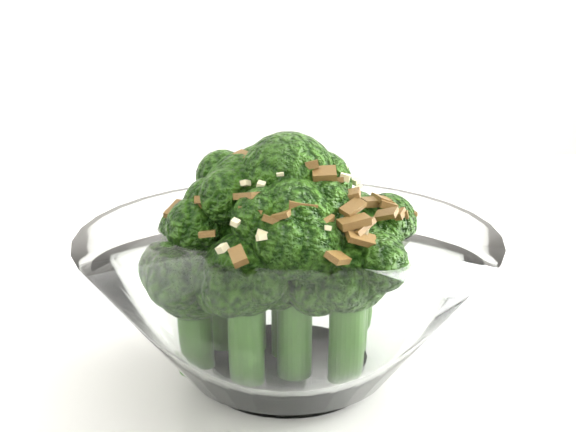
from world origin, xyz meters
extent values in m
cube|color=white|center=(0.07, 0.00, 0.73)|extent=(1.20, 0.80, 0.04)
cylinder|color=white|center=(0.08, -0.16, 0.75)|extent=(0.10, 0.10, 0.01)
cylinder|color=#2C5917|center=(0.12, -0.16, 0.80)|extent=(0.02, 0.02, 0.07)
sphere|color=#285710|center=(0.12, -0.16, 0.84)|extent=(0.05, 0.05, 0.05)
cylinder|color=#2C5917|center=(0.04, -0.14, 0.79)|extent=(0.02, 0.02, 0.06)
sphere|color=#285710|center=(0.04, -0.14, 0.84)|extent=(0.05, 0.05, 0.05)
cylinder|color=#2C5917|center=(0.02, -0.17, 0.79)|extent=(0.02, 0.02, 0.04)
sphere|color=#285710|center=(0.02, -0.17, 0.82)|extent=(0.05, 0.05, 0.05)
cylinder|color=#2C5917|center=(0.13, -0.13, 0.79)|extent=(0.02, 0.02, 0.05)
sphere|color=#285710|center=(0.13, -0.13, 0.82)|extent=(0.04, 0.04, 0.04)
cylinder|color=#2C5917|center=(0.06, -0.15, 0.81)|extent=(0.02, 0.02, 0.08)
sphere|color=#285710|center=(0.06, -0.15, 0.86)|extent=(0.06, 0.06, 0.06)
cylinder|color=#2C5917|center=(0.08, -0.16, 0.81)|extent=(0.02, 0.02, 0.10)
sphere|color=#285710|center=(0.08, -0.16, 0.87)|extent=(0.06, 0.06, 0.06)
cylinder|color=#2C5917|center=(0.08, -0.19, 0.80)|extent=(0.02, 0.02, 0.08)
sphere|color=#285710|center=(0.08, -0.19, 0.86)|extent=(0.05, 0.05, 0.05)
cylinder|color=#2C5917|center=(0.09, -0.11, 0.79)|extent=(0.02, 0.02, 0.05)
sphere|color=#285710|center=(0.09, -0.11, 0.82)|extent=(0.04, 0.04, 0.04)
cylinder|color=#2C5917|center=(0.11, -0.20, 0.79)|extent=(0.02, 0.02, 0.06)
sphere|color=#285710|center=(0.11, -0.20, 0.83)|extent=(0.05, 0.05, 0.05)
cylinder|color=#2C5917|center=(0.05, -0.19, 0.79)|extent=(0.02, 0.02, 0.06)
sphere|color=#285710|center=(0.05, -0.19, 0.83)|extent=(0.05, 0.05, 0.05)
cube|color=olive|center=(0.02, -0.15, 0.86)|extent=(0.02, 0.02, 0.01)
cube|color=olive|center=(0.11, -0.20, 0.87)|extent=(0.02, 0.01, 0.01)
cube|color=olive|center=(0.06, -0.15, 0.89)|extent=(0.01, 0.02, 0.01)
cube|color=olive|center=(0.11, -0.21, 0.86)|extent=(0.02, 0.02, 0.01)
cube|color=olive|center=(0.05, -0.13, 0.87)|extent=(0.02, 0.01, 0.01)
cube|color=olive|center=(0.06, -0.10, 0.86)|extent=(0.02, 0.02, 0.01)
cube|color=olive|center=(0.09, -0.13, 0.88)|extent=(0.01, 0.02, 0.01)
cube|color=olive|center=(0.11, -0.19, 0.87)|extent=(0.02, 0.01, 0.01)
cube|color=olive|center=(0.09, -0.21, 0.86)|extent=(0.01, 0.02, 0.01)
cube|color=olive|center=(0.02, -0.13, 0.85)|extent=(0.02, 0.02, 0.01)
cube|color=olive|center=(0.11, -0.21, 0.86)|extent=(0.02, 0.01, 0.01)
cube|color=olive|center=(0.14, -0.17, 0.85)|extent=(0.02, 0.01, 0.01)
cube|color=olive|center=(0.14, -0.17, 0.86)|extent=(0.02, 0.02, 0.01)
cube|color=olive|center=(0.08, -0.12, 0.87)|extent=(0.02, 0.02, 0.01)
cube|color=olive|center=(0.06, -0.19, 0.87)|extent=(0.02, 0.02, 0.01)
cube|color=olive|center=(0.07, -0.11, 0.86)|extent=(0.01, 0.01, 0.01)
cube|color=olive|center=(0.08, -0.20, 0.87)|extent=(0.02, 0.02, 0.01)
cube|color=olive|center=(0.11, -0.12, 0.87)|extent=(0.02, 0.02, 0.01)
cube|color=olive|center=(0.10, -0.18, 0.88)|extent=(0.01, 0.02, 0.01)
cube|color=olive|center=(0.07, -0.20, 0.87)|extent=(0.02, 0.02, 0.01)
cube|color=olive|center=(0.11, -0.11, 0.85)|extent=(0.02, 0.01, 0.01)
cube|color=olive|center=(0.09, -0.18, 0.89)|extent=(0.01, 0.01, 0.01)
cube|color=olive|center=(0.06, -0.20, 0.87)|extent=(0.02, 0.02, 0.00)
cube|color=olive|center=(0.14, -0.15, 0.85)|extent=(0.02, 0.02, 0.01)
cube|color=olive|center=(0.15, -0.16, 0.85)|extent=(0.02, 0.01, 0.01)
cube|color=olive|center=(0.03, -0.14, 0.86)|extent=(0.01, 0.02, 0.01)
cube|color=olive|center=(0.04, -0.14, 0.87)|extent=(0.01, 0.02, 0.00)
cube|color=olive|center=(0.08, -0.20, 0.87)|extent=(0.02, 0.01, 0.01)
cube|color=olive|center=(0.08, -0.14, 0.89)|extent=(0.01, 0.01, 0.01)
cube|color=olive|center=(0.03, -0.19, 0.86)|extent=(0.01, 0.02, 0.01)
cube|color=olive|center=(0.04, -0.17, 0.87)|extent=(0.02, 0.01, 0.01)
cube|color=olive|center=(0.09, -0.10, 0.86)|extent=(0.01, 0.02, 0.01)
cube|color=olive|center=(0.10, -0.23, 0.85)|extent=(0.02, 0.02, 0.01)
cube|color=olive|center=(0.13, -0.17, 0.86)|extent=(0.01, 0.02, 0.01)
cube|color=olive|center=(0.11, -0.11, 0.86)|extent=(0.02, 0.02, 0.01)
cube|color=olive|center=(0.13, -0.17, 0.86)|extent=(0.02, 0.01, 0.01)
cube|color=olive|center=(0.12, -0.12, 0.86)|extent=(0.01, 0.02, 0.01)
cube|color=olive|center=(0.05, -0.12, 0.86)|extent=(0.02, 0.01, 0.00)
cube|color=olive|center=(0.13, -0.19, 0.86)|extent=(0.01, 0.01, 0.01)
cube|color=olive|center=(0.07, -0.14, 0.88)|extent=(0.02, 0.02, 0.01)
cube|color=olive|center=(0.14, -0.17, 0.86)|extent=(0.01, 0.01, 0.01)
cube|color=olive|center=(0.07, -0.11, 0.87)|extent=(0.02, 0.02, 0.01)
cube|color=olive|center=(0.03, -0.17, 0.87)|extent=(0.01, 0.01, 0.01)
cube|color=olive|center=(0.08, -0.16, 0.89)|extent=(0.01, 0.01, 0.01)
cube|color=olive|center=(0.03, -0.17, 0.87)|extent=(0.02, 0.01, 0.01)
cube|color=olive|center=(0.05, -0.14, 0.87)|extent=(0.01, 0.01, 0.01)
cube|color=olive|center=(0.10, -0.18, 0.88)|extent=(0.01, 0.01, 0.01)
cube|color=olive|center=(0.07, -0.21, 0.86)|extent=(0.02, 0.01, 0.01)
cube|color=olive|center=(0.09, -0.17, 0.89)|extent=(0.01, 0.02, 0.01)
cube|color=olive|center=(0.11, -0.21, 0.86)|extent=(0.02, 0.01, 0.01)
cube|color=olive|center=(0.05, -0.14, 0.87)|extent=(0.02, 0.02, 0.01)
cube|color=olive|center=(0.05, -0.22, 0.85)|extent=(0.01, 0.01, 0.01)
cube|color=beige|center=(0.05, -0.18, 0.88)|extent=(0.01, 0.01, 0.01)
cube|color=beige|center=(0.04, -0.12, 0.86)|extent=(0.01, 0.00, 0.00)
cube|color=beige|center=(0.11, -0.16, 0.88)|extent=(0.01, 0.01, 0.01)
cube|color=beige|center=(0.07, -0.16, 0.89)|extent=(0.00, 0.00, 0.00)
cube|color=beige|center=(0.11, -0.21, 0.86)|extent=(0.01, 0.01, 0.01)
cube|color=beige|center=(0.03, -0.15, 0.87)|extent=(0.01, 0.01, 0.01)
cube|color=beige|center=(0.11, -0.17, 0.88)|extent=(0.01, 0.01, 0.01)
cube|color=beige|center=(0.12, -0.17, 0.87)|extent=(0.01, 0.01, 0.00)
cube|color=beige|center=(0.06, -0.18, 0.88)|extent=(0.01, 0.01, 0.00)
cube|color=beige|center=(0.07, -0.18, 0.88)|extent=(0.00, 0.01, 0.00)
cube|color=beige|center=(0.04, -0.21, 0.85)|extent=(0.01, 0.01, 0.01)
cube|color=beige|center=(0.06, -0.21, 0.86)|extent=(0.01, 0.01, 0.00)
cube|color=beige|center=(0.12, -0.15, 0.87)|extent=(0.01, 0.01, 0.00)
cube|color=beige|center=(0.15, -0.16, 0.86)|extent=(0.01, 0.01, 0.01)
cube|color=beige|center=(0.06, -0.13, 0.88)|extent=(0.01, 0.01, 0.00)
cube|color=beige|center=(0.14, -0.18, 0.86)|extent=(0.00, 0.01, 0.00)
cube|color=beige|center=(0.07, -0.12, 0.87)|extent=(0.01, 0.01, 0.01)
cube|color=beige|center=(0.06, -0.21, 0.86)|extent=(0.01, 0.01, 0.01)
cube|color=beige|center=(0.02, -0.16, 0.86)|extent=(0.01, 0.01, 0.01)
cube|color=beige|center=(0.09, -0.22, 0.86)|extent=(0.00, 0.00, 0.00)
cube|color=beige|center=(0.07, -0.21, 0.86)|extent=(0.01, 0.01, 0.01)
cube|color=beige|center=(0.05, -0.20, 0.86)|extent=(0.01, 0.01, 0.00)
cube|color=beige|center=(0.08, -0.21, 0.86)|extent=(0.01, 0.01, 0.00)
cube|color=beige|center=(0.14, -0.15, 0.86)|extent=(0.01, 0.01, 0.01)
cube|color=beige|center=(0.09, -0.11, 0.86)|extent=(0.01, 0.01, 0.01)
cube|color=beige|center=(0.05, -0.17, 0.88)|extent=(0.01, 0.01, 0.00)
cube|color=beige|center=(0.08, -0.10, 0.86)|extent=(0.01, 0.01, 0.01)
cube|color=beige|center=(0.08, -0.21, 0.87)|extent=(0.01, 0.01, 0.01)
cube|color=beige|center=(0.07, -0.10, 0.86)|extent=(0.01, 0.01, 0.00)
cube|color=beige|center=(0.05, -0.13, 0.87)|extent=(0.01, 0.01, 0.01)
cube|color=beige|center=(0.12, -0.21, 0.85)|extent=(0.01, 0.01, 0.00)
camera|label=1|loc=(0.02, -0.60, 0.99)|focal=50.00mm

